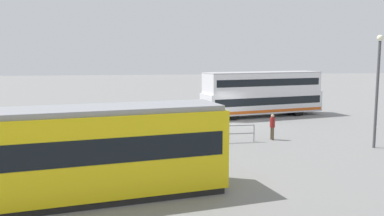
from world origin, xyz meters
The scene contains 8 objects.
ground_plane centered at (0.00, 0.00, 0.00)m, with size 160.00×160.00×0.00m, color gray.
double_decker_bus centered at (-3.17, -3.68, 1.97)m, with size 11.14×4.91×3.86m.
tram_yellow centered at (11.71, 15.67, 1.79)m, with size 14.39×5.15×3.44m.
pedestrian_near_railing centered at (2.80, 3.49, 0.91)m, with size 0.40×0.40×1.59m.
pedestrian_crossing centered at (-0.61, 6.11, 0.94)m, with size 0.34×0.36×1.63m.
pedestrian_railing centered at (5.14, 6.68, 0.75)m, with size 8.93×0.41×1.08m.
info_sign centered at (9.12, 6.56, 1.57)m, with size 1.01×0.18×2.28m.
street_lamp centered at (-5.69, 9.12, 3.80)m, with size 0.36×0.36×6.45m.
Camera 1 is at (8.19, 30.45, 5.34)m, focal length 38.21 mm.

